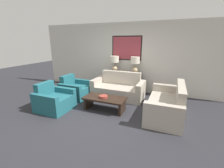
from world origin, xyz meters
TOP-DOWN VIEW (x-y plane):
  - ground_plane at (0.00, 0.00)m, footprint 20.00×20.00m
  - back_wall at (0.00, 2.44)m, footprint 7.56×0.12m
  - console_table at (0.00, 2.17)m, footprint 1.31×0.37m
  - table_lamp_left at (-0.41, 2.17)m, footprint 0.33×0.33m
  - table_lamp_right at (0.41, 2.17)m, footprint 0.33×0.33m
  - couch_by_back_wall at (0.00, 1.51)m, footprint 1.81×0.88m
  - couch_by_side at (1.69, 0.72)m, footprint 0.88×1.81m
  - coffee_table at (-0.01, 0.37)m, footprint 1.22×0.58m
  - decorative_bowl at (-0.04, 0.35)m, footprint 0.25×0.25m
  - armchair_near_back_wall at (-1.41, 0.90)m, footprint 0.88×0.90m
  - armchair_near_camera at (-1.41, -0.16)m, footprint 0.88×0.90m

SIDE VIEW (x-z plane):
  - ground_plane at x=0.00m, z-range 0.00..0.00m
  - armchair_near_back_wall at x=-1.41m, z-range -0.12..0.67m
  - armchair_near_camera at x=-1.41m, z-range -0.12..0.67m
  - coffee_table at x=-0.01m, z-range 0.09..0.48m
  - couch_by_back_wall at x=0.00m, z-range -0.15..0.75m
  - couch_by_side at x=1.69m, z-range -0.15..0.75m
  - console_table at x=0.00m, z-range 0.00..0.76m
  - decorative_bowl at x=-0.04m, z-range 0.39..0.45m
  - table_lamp_left at x=-0.41m, z-range 0.83..1.48m
  - table_lamp_right at x=0.41m, z-range 0.83..1.48m
  - back_wall at x=0.00m, z-range 0.01..2.66m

